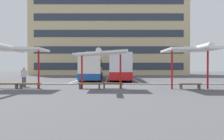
{
  "coord_description": "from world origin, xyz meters",
  "views": [
    {
      "loc": [
        0.73,
        -18.58,
        1.6
      ],
      "look_at": [
        0.78,
        3.06,
        1.41
      ],
      "focal_mm": 32.77,
      "sensor_mm": 36.0,
      "label": 1
    }
  ],
  "objects_px": {
    "coach_bus_0": "(92,67)",
    "bench_3": "(112,84)",
    "bench_1": "(29,84)",
    "bench_2": "(89,84)",
    "waiting_passenger_0": "(23,75)",
    "coach_bus_1": "(121,67)",
    "bench_0": "(6,84)",
    "waiting_shelter_0": "(16,50)",
    "waiting_shelter_1": "(100,54)",
    "waiting_shelter_2": "(191,50)",
    "bench_4": "(189,85)"
  },
  "relations": [
    {
      "from": "coach_bus_0",
      "to": "bench_3",
      "type": "xyz_separation_m",
      "value": [
        2.69,
        -11.93,
        -1.37
      ]
    },
    {
      "from": "bench_1",
      "to": "bench_2",
      "type": "height_order",
      "value": "same"
    },
    {
      "from": "coach_bus_0",
      "to": "waiting_passenger_0",
      "type": "height_order",
      "value": "coach_bus_0"
    },
    {
      "from": "coach_bus_1",
      "to": "coach_bus_0",
      "type": "bearing_deg",
      "value": -177.25
    },
    {
      "from": "bench_0",
      "to": "bench_1",
      "type": "height_order",
      "value": "same"
    },
    {
      "from": "waiting_shelter_0",
      "to": "coach_bus_0",
      "type": "bearing_deg",
      "value": 69.27
    },
    {
      "from": "waiting_shelter_0",
      "to": "waiting_shelter_1",
      "type": "height_order",
      "value": "waiting_shelter_0"
    },
    {
      "from": "coach_bus_0",
      "to": "bench_2",
      "type": "height_order",
      "value": "coach_bus_0"
    },
    {
      "from": "waiting_shelter_0",
      "to": "bench_1",
      "type": "xyz_separation_m",
      "value": [
        0.9,
        0.33,
        -2.65
      ]
    },
    {
      "from": "waiting_shelter_2",
      "to": "bench_4",
      "type": "xyz_separation_m",
      "value": [
        0.0,
        0.27,
        -2.6
      ]
    },
    {
      "from": "bench_2",
      "to": "bench_1",
      "type": "bearing_deg",
      "value": 179.63
    },
    {
      "from": "bench_2",
      "to": "bench_3",
      "type": "distance_m",
      "value": 1.8
    },
    {
      "from": "waiting_shelter_0",
      "to": "bench_0",
      "type": "xyz_separation_m",
      "value": [
        -0.9,
        0.31,
        -2.64
      ]
    },
    {
      "from": "waiting_shelter_0",
      "to": "waiting_shelter_1",
      "type": "xyz_separation_m",
      "value": [
        6.47,
        0.05,
        -0.3
      ]
    },
    {
      "from": "bench_2",
      "to": "waiting_shelter_2",
      "type": "bearing_deg",
      "value": -4.55
    },
    {
      "from": "coach_bus_0",
      "to": "coach_bus_1",
      "type": "relative_size",
      "value": 1.01
    },
    {
      "from": "waiting_shelter_2",
      "to": "waiting_passenger_0",
      "type": "bearing_deg",
      "value": 169.86
    },
    {
      "from": "bench_0",
      "to": "waiting_shelter_2",
      "type": "xyz_separation_m",
      "value": [
        14.15,
        -0.62,
        2.6
      ]
    },
    {
      "from": "coach_bus_0",
      "to": "bench_3",
      "type": "relative_size",
      "value": 7.58
    },
    {
      "from": "bench_0",
      "to": "waiting_shelter_0",
      "type": "bearing_deg",
      "value": -19.24
    },
    {
      "from": "bench_0",
      "to": "waiting_shelter_1",
      "type": "bearing_deg",
      "value": -2.09
    },
    {
      "from": "coach_bus_1",
      "to": "waiting_passenger_0",
      "type": "xyz_separation_m",
      "value": [
        -8.91,
        -10.41,
        -0.75
      ]
    },
    {
      "from": "coach_bus_1",
      "to": "bench_1",
      "type": "height_order",
      "value": "coach_bus_1"
    },
    {
      "from": "waiting_shelter_0",
      "to": "bench_1",
      "type": "distance_m",
      "value": 2.82
    },
    {
      "from": "bench_0",
      "to": "waiting_shelter_1",
      "type": "xyz_separation_m",
      "value": [
        7.37,
        -0.27,
        2.34
      ]
    },
    {
      "from": "bench_0",
      "to": "bench_1",
      "type": "bearing_deg",
      "value": 0.63
    },
    {
      "from": "coach_bus_1",
      "to": "bench_4",
      "type": "bearing_deg",
      "value": -69.61
    },
    {
      "from": "bench_0",
      "to": "waiting_passenger_0",
      "type": "relative_size",
      "value": 1.1
    },
    {
      "from": "coach_bus_0",
      "to": "waiting_shelter_1",
      "type": "bearing_deg",
      "value": -81.7
    },
    {
      "from": "waiting_shelter_1",
      "to": "waiting_passenger_0",
      "type": "distance_m",
      "value": 7.32
    },
    {
      "from": "coach_bus_0",
      "to": "bench_2",
      "type": "xyz_separation_m",
      "value": [
        0.89,
        -12.04,
        -1.36
      ]
    },
    {
      "from": "waiting_shelter_0",
      "to": "bench_2",
      "type": "relative_size",
      "value": 2.51
    },
    {
      "from": "bench_4",
      "to": "waiting_passenger_0",
      "type": "xyz_separation_m",
      "value": [
        -13.59,
        2.16,
        0.64
      ]
    },
    {
      "from": "coach_bus_1",
      "to": "bench_0",
      "type": "xyz_separation_m",
      "value": [
        -9.47,
        -12.22,
        -1.38
      ]
    },
    {
      "from": "bench_2",
      "to": "waiting_passenger_0",
      "type": "distance_m",
      "value": 6.21
    },
    {
      "from": "coach_bus_0",
      "to": "waiting_shelter_1",
      "type": "height_order",
      "value": "coach_bus_0"
    },
    {
      "from": "bench_0",
      "to": "waiting_passenger_0",
      "type": "xyz_separation_m",
      "value": [
        0.56,
        1.81,
        0.63
      ]
    },
    {
      "from": "coach_bus_0",
      "to": "bench_1",
      "type": "relative_size",
      "value": 7.53
    },
    {
      "from": "bench_3",
      "to": "waiting_shelter_2",
      "type": "height_order",
      "value": "waiting_shelter_2"
    },
    {
      "from": "coach_bus_0",
      "to": "waiting_shelter_2",
      "type": "relative_size",
      "value": 2.52
    },
    {
      "from": "bench_2",
      "to": "bench_3",
      "type": "height_order",
      "value": "same"
    },
    {
      "from": "waiting_shelter_1",
      "to": "waiting_shelter_2",
      "type": "distance_m",
      "value": 6.8
    },
    {
      "from": "bench_1",
      "to": "waiting_shelter_0",
      "type": "bearing_deg",
      "value": -159.65
    },
    {
      "from": "coach_bus_0",
      "to": "bench_3",
      "type": "height_order",
      "value": "coach_bus_0"
    },
    {
      "from": "bench_1",
      "to": "coach_bus_0",
      "type": "bearing_deg",
      "value": 72.57
    },
    {
      "from": "bench_1",
      "to": "waiting_shelter_2",
      "type": "bearing_deg",
      "value": -2.98
    },
    {
      "from": "waiting_shelter_0",
      "to": "bench_3",
      "type": "height_order",
      "value": "waiting_shelter_0"
    },
    {
      "from": "bench_1",
      "to": "bench_2",
      "type": "bearing_deg",
      "value": -0.37
    },
    {
      "from": "coach_bus_0",
      "to": "bench_1",
      "type": "distance_m",
      "value": 12.66
    },
    {
      "from": "coach_bus_1",
      "to": "waiting_shelter_1",
      "type": "height_order",
      "value": "coach_bus_1"
    }
  ]
}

